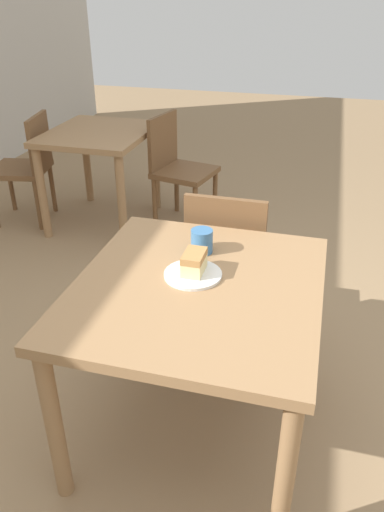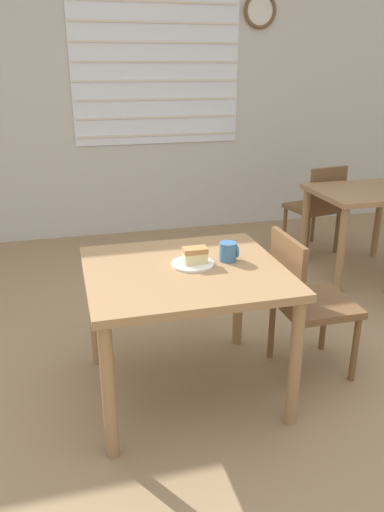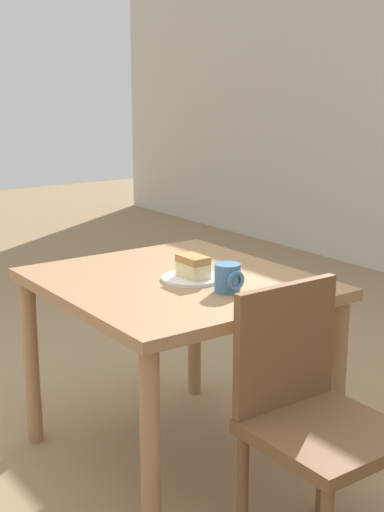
# 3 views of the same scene
# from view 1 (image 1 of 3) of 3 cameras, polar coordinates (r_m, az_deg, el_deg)

# --- Properties ---
(ground_plane) EXTENTS (14.00, 14.00, 0.00)m
(ground_plane) POSITION_cam_1_polar(r_m,az_deg,el_deg) (2.25, 6.76, -18.88)
(ground_plane) COLOR #997A56
(dining_table_near) EXTENTS (0.96, 0.88, 0.71)m
(dining_table_near) POSITION_cam_1_polar(r_m,az_deg,el_deg) (1.84, 0.62, -5.78)
(dining_table_near) COLOR #9E754C
(dining_table_near) RESTS_ON ground_plane
(dining_table_far) EXTENTS (0.82, 0.70, 0.71)m
(dining_table_far) POSITION_cam_1_polar(r_m,az_deg,el_deg) (3.78, -10.52, 12.06)
(dining_table_far) COLOR #9E754C
(dining_table_far) RESTS_ON ground_plane
(chair_near_window) EXTENTS (0.40, 0.40, 0.81)m
(chair_near_window) POSITION_cam_1_polar(r_m,az_deg,el_deg) (2.49, 4.17, -0.11)
(chair_near_window) COLOR brown
(chair_near_window) RESTS_ON ground_plane
(chair_far_corner) EXTENTS (0.47, 0.47, 0.81)m
(chair_far_corner) POSITION_cam_1_polar(r_m,az_deg,el_deg) (3.76, -1.65, 10.24)
(chair_far_corner) COLOR brown
(chair_far_corner) RESTS_ON ground_plane
(chair_far_opposite) EXTENTS (0.47, 0.47, 0.81)m
(chair_far_opposite) POSITION_cam_1_polar(r_m,az_deg,el_deg) (3.98, -18.35, 9.89)
(chair_far_opposite) COLOR brown
(chair_far_opposite) RESTS_ON ground_plane
(plate) EXTENTS (0.21, 0.21, 0.01)m
(plate) POSITION_cam_1_polar(r_m,az_deg,el_deg) (1.83, 0.11, -2.12)
(plate) COLOR white
(plate) RESTS_ON dining_table_near
(cake_slice) EXTENTS (0.12, 0.07, 0.08)m
(cake_slice) POSITION_cam_1_polar(r_m,az_deg,el_deg) (1.82, 0.24, -0.71)
(cake_slice) COLOR beige
(cake_slice) RESTS_ON plate
(coffee_mug) EXTENTS (0.09, 0.09, 0.10)m
(coffee_mug) POSITION_cam_1_polar(r_m,az_deg,el_deg) (1.98, 1.16, 1.77)
(coffee_mug) COLOR teal
(coffee_mug) RESTS_ON dining_table_near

